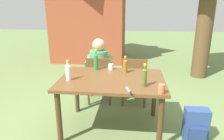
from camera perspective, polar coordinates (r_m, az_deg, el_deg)
ground_plane at (r=3.20m, az=0.00°, el=-15.33°), size 24.00×24.00×0.00m
dining_table at (r=2.89m, az=0.00°, el=-4.10°), size 1.42×1.00×0.77m
chair_far_left at (r=3.74m, az=-3.47°, el=-2.01°), size 0.47×0.47×0.87m
chair_far_right at (r=3.69m, az=6.18°, el=-2.34°), size 0.47×0.47×0.87m
person_in_white_shirt at (r=3.79m, az=-3.34°, el=0.92°), size 0.47×0.61×1.18m
bottle_amber at (r=3.07m, az=3.62°, el=1.19°), size 0.06×0.06×0.25m
bottle_olive at (r=2.57m, az=8.83°, el=-1.81°), size 0.06×0.06×0.29m
bottle_clear at (r=2.81m, az=-11.90°, el=-0.47°), size 0.06×0.06×0.27m
bottle_green at (r=3.21m, az=-4.38°, el=2.42°), size 0.06×0.06×0.32m
cup_terracotta at (r=2.43m, az=13.34°, el=-5.04°), size 0.07×0.07×0.11m
cup_glass at (r=3.23m, az=-0.31°, el=0.88°), size 0.08×0.08×0.09m
table_knife at (r=2.44m, az=4.76°, el=-5.79°), size 0.09×0.24×0.01m
backpack_by_near_side at (r=3.03m, az=21.93°, el=-13.91°), size 0.30×0.23×0.45m
brick_kiosk at (r=7.02m, az=-6.01°, el=15.74°), size 2.52×2.14×2.94m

